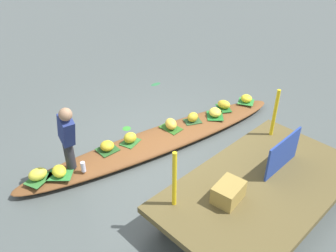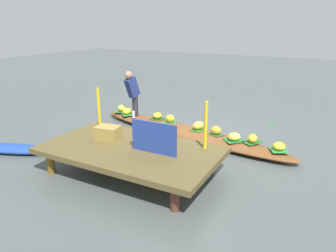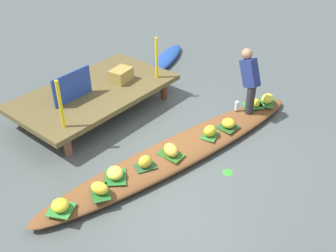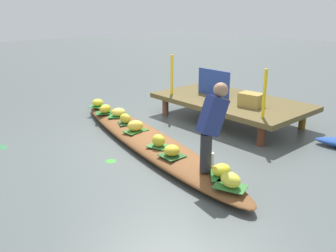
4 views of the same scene
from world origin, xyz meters
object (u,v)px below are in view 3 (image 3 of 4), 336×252
banana_bunch_0 (267,99)px  banana_bunch_4 (228,123)px  banana_bunch_2 (145,162)px  banana_bunch_1 (253,102)px  water_bottle (237,106)px  banana_bunch_5 (210,131)px  banana_bunch_3 (171,150)px  market_banner (72,86)px  banana_bunch_6 (60,205)px  banana_bunch_8 (115,173)px  banana_bunch_7 (100,188)px  moored_boat (166,58)px  produce_crate (121,75)px  vendor_person (250,78)px  vendor_boat (181,150)px

banana_bunch_0 → banana_bunch_4: size_ratio=1.18×
banana_bunch_2 → banana_bunch_0: bearing=-10.2°
banana_bunch_1 → banana_bunch_2: banana_bunch_2 is taller
water_bottle → banana_bunch_5: bearing=-174.8°
banana_bunch_0 → banana_bunch_1: 0.33m
banana_bunch_3 → market_banner: 2.31m
banana_bunch_6 → banana_bunch_8: size_ratio=0.88×
banana_bunch_0 → banana_bunch_7: (-3.89, 0.65, -0.01)m
banana_bunch_3 → banana_bunch_5: bearing=-12.1°
moored_boat → market_banner: bearing=167.8°
banana_bunch_1 → banana_bunch_7: size_ratio=1.00×
banana_bunch_8 → produce_crate: 2.69m
moored_boat → banana_bunch_7: (-4.48, -2.47, 0.22)m
banana_bunch_4 → produce_crate: produce_crate is taller
banana_bunch_1 → banana_bunch_3: banana_bunch_3 is taller
banana_bunch_2 → vendor_person: bearing=-8.0°
banana_bunch_8 → moored_boat: bearing=30.3°
banana_bunch_0 → vendor_person: bearing=159.7°
produce_crate → banana_bunch_0: bearing=-58.5°
vendor_boat → moored_boat: vendor_boat is taller
banana_bunch_1 → market_banner: market_banner is taller
vendor_person → produce_crate: size_ratio=2.80×
vendor_boat → water_bottle: bearing=7.2°
banana_bunch_1 → banana_bunch_4: 0.96m
banana_bunch_1 → banana_bunch_6: bearing=171.0°
vendor_boat → banana_bunch_8: 1.32m
banana_bunch_2 → banana_bunch_5: size_ratio=0.97×
banana_bunch_8 → vendor_person: vendor_person is taller
banana_bunch_1 → vendor_person: 0.65m
banana_bunch_0 → banana_bunch_5: 1.70m
banana_bunch_8 → water_bottle: 2.91m
banana_bunch_7 → banana_bunch_0: bearing=-9.5°
banana_bunch_1 → vendor_person: vendor_person is taller
market_banner → banana_bunch_6: bearing=-134.6°
banana_bunch_3 → water_bottle: (1.92, -0.09, -0.01)m
vendor_person → market_banner: vendor_person is taller
vendor_boat → market_banner: bearing=112.4°
moored_boat → water_bottle: size_ratio=10.31×
banana_bunch_5 → water_bottle: size_ratio=1.32×
banana_bunch_6 → water_bottle: water_bottle is taller
banana_bunch_8 → market_banner: bearing=66.7°
banana_bunch_5 → banana_bunch_7: bearing=169.5°
banana_bunch_2 → market_banner: bearing=80.4°
moored_boat → banana_bunch_2: banana_bunch_2 is taller
banana_bunch_1 → banana_bunch_8: (-3.22, 0.57, 0.00)m
vendor_person → produce_crate: vendor_person is taller
banana_bunch_5 → banana_bunch_2: bearing=167.2°
banana_bunch_0 → produce_crate: produce_crate is taller
banana_bunch_2 → banana_bunch_7: 0.87m
water_bottle → banana_bunch_7: bearing=174.5°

